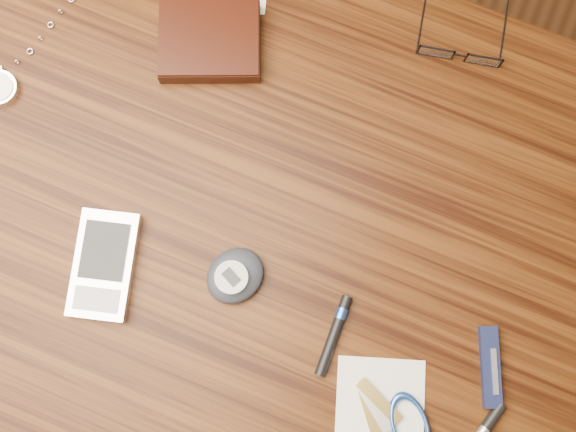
% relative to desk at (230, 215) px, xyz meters
% --- Properties ---
extents(ground, '(3.80, 3.80, 0.00)m').
position_rel_desk_xyz_m(ground, '(0.00, 0.00, -0.65)').
color(ground, '#472814').
rests_on(ground, ground).
extents(desk, '(1.00, 0.70, 0.75)m').
position_rel_desk_xyz_m(desk, '(0.00, 0.00, 0.00)').
color(desk, '#371A08').
rests_on(desk, ground).
extents(wallet_and_card, '(0.15, 0.18, 0.03)m').
position_rel_desk_xyz_m(wallet_and_card, '(-0.09, 0.17, 0.12)').
color(wallet_and_card, black).
rests_on(wallet_and_card, desk).
extents(eyeglasses, '(0.12, 0.12, 0.02)m').
position_rel_desk_xyz_m(eyeglasses, '(0.19, 0.28, 0.11)').
color(eyeglasses, black).
rests_on(eyeglasses, desk).
extents(pocket_watch, '(0.06, 0.26, 0.01)m').
position_rel_desk_xyz_m(pocket_watch, '(-0.30, 0.03, 0.11)').
color(pocket_watch, white).
rests_on(pocket_watch, desk).
extents(pda_phone, '(0.10, 0.14, 0.02)m').
position_rel_desk_xyz_m(pda_phone, '(-0.09, -0.12, 0.11)').
color(pda_phone, silver).
rests_on(pda_phone, desk).
extents(pedometer, '(0.08, 0.09, 0.03)m').
position_rel_desk_xyz_m(pedometer, '(0.05, -0.08, 0.11)').
color(pedometer, black).
rests_on(pedometer, desk).
extents(notepad_keys, '(0.14, 0.14, 0.01)m').
position_rel_desk_xyz_m(notepad_keys, '(0.28, -0.15, 0.11)').
color(notepad_keys, silver).
rests_on(notepad_keys, desk).
extents(pocket_knife, '(0.05, 0.09, 0.01)m').
position_rel_desk_xyz_m(pocket_knife, '(0.36, -0.06, 0.11)').
color(pocket_knife, '#101736').
rests_on(pocket_knife, desk).
extents(black_blue_pen, '(0.02, 0.09, 0.01)m').
position_rel_desk_xyz_m(black_blue_pen, '(0.18, -0.09, 0.11)').
color(black_blue_pen, black).
rests_on(black_blue_pen, desk).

